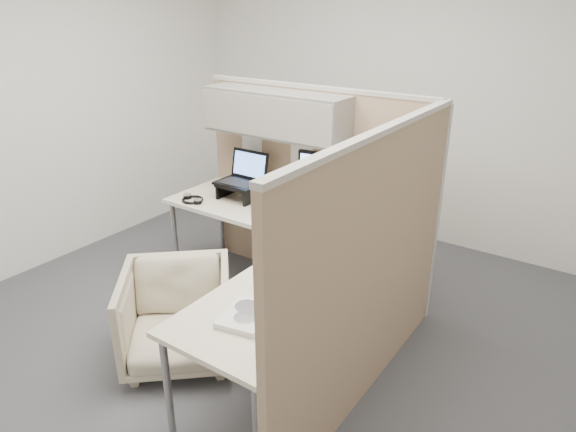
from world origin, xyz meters
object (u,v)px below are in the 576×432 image
Objects in this scene: office_chair at (177,312)px; monitor_left at (326,179)px; desk at (281,245)px; keyboard at (309,228)px.

monitor_left is (0.39, 1.19, 0.65)m from office_chair.
desk is 4.29× the size of monitor_left.
monitor_left reaches higher than desk.
desk is at bearing 17.27° from office_chair.
office_chair is 1.67× the size of keyboard.
desk is 0.81m from office_chair.
monitor_left is at bearing 30.33° from office_chair.
keyboard is (0.07, 0.25, 0.05)m from desk.
desk is at bearing -110.08° from keyboard.
keyboard is (0.06, -0.32, -0.26)m from monitor_left.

